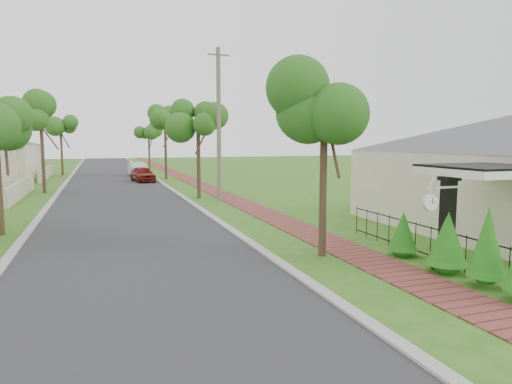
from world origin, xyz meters
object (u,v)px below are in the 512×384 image
parked_car_red (143,174)px  parked_car_white (138,169)px  porch_post (447,229)px  near_tree (324,114)px  station_clock (432,201)px  utility_pole (219,125)px

parked_car_red → parked_car_white: bearing=79.6°
parked_car_white → porch_post: bearing=-86.9°
near_tree → station_clock: (1.49, -2.90, -2.25)m
near_tree → utility_pole: 12.74m
near_tree → station_clock: 3.96m
parked_car_red → station_clock: station_clock is taller
porch_post → parked_car_white: bearing=98.3°
parked_car_white → utility_pole: (2.88, -20.12, 3.63)m
porch_post → near_tree: size_ratio=0.48×
parked_car_red → station_clock: (4.37, -29.54, 1.32)m
porch_post → parked_car_red: size_ratio=0.68×
parked_car_white → utility_pole: bearing=-87.0°
porch_post → utility_pole: size_ratio=0.30×
porch_post → station_clock: bearing=-155.1°
parked_car_white → station_clock: bearing=-88.3°
parked_car_red → utility_pole: bearing=-87.4°
parked_car_red → utility_pole: (2.98, -13.90, 3.66)m
parked_car_red → parked_car_white: 6.22m
parked_car_red → station_clock: bearing=-91.1°
near_tree → station_clock: near_tree is taller
parked_car_red → utility_pole: size_ratio=0.44×
parked_car_red → parked_car_white: parked_car_white is taller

